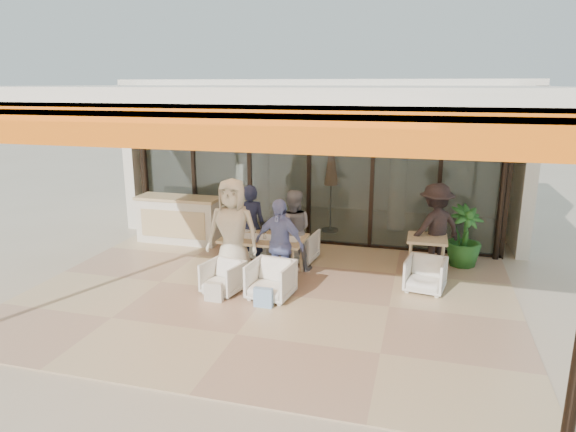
{
  "coord_description": "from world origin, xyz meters",
  "views": [
    {
      "loc": [
        2.42,
        -7.63,
        3.43
      ],
      "look_at": [
        0.1,
        0.9,
        1.15
      ],
      "focal_mm": 32.0,
      "sensor_mm": 36.0,
      "label": 1
    }
  ],
  "objects_px": {
    "host_counter": "(179,219)",
    "diner_periwinkle": "(279,244)",
    "chair_near_right": "(271,279)",
    "side_chair": "(425,273)",
    "chair_near_left": "(223,276)",
    "diner_cream": "(233,232)",
    "side_table": "(427,243)",
    "diner_navy": "(250,226)",
    "chair_far_left": "(259,244)",
    "diner_grey": "(293,231)",
    "standing_woman": "(435,228)",
    "potted_palm": "(464,237)",
    "chair_far_right": "(299,244)",
    "dining_table": "(264,240)"
  },
  "relations": [
    {
      "from": "dining_table",
      "to": "standing_woman",
      "type": "height_order",
      "value": "standing_woman"
    },
    {
      "from": "host_counter",
      "to": "side_table",
      "type": "height_order",
      "value": "host_counter"
    },
    {
      "from": "chair_near_right",
      "to": "side_chair",
      "type": "xyz_separation_m",
      "value": [
        2.44,
        0.97,
        -0.02
      ]
    },
    {
      "from": "host_counter",
      "to": "diner_navy",
      "type": "distance_m",
      "value": 2.28
    },
    {
      "from": "dining_table",
      "to": "chair_far_right",
      "type": "relative_size",
      "value": 2.14
    },
    {
      "from": "chair_near_left",
      "to": "diner_periwinkle",
      "type": "height_order",
      "value": "diner_periwinkle"
    },
    {
      "from": "diner_grey",
      "to": "diner_periwinkle",
      "type": "height_order",
      "value": "diner_periwinkle"
    },
    {
      "from": "side_table",
      "to": "standing_woman",
      "type": "xyz_separation_m",
      "value": [
        0.13,
        0.31,
        0.2
      ]
    },
    {
      "from": "dining_table",
      "to": "standing_woman",
      "type": "bearing_deg",
      "value": 19.7
    },
    {
      "from": "chair_near_right",
      "to": "diner_grey",
      "type": "distance_m",
      "value": 1.46
    },
    {
      "from": "diner_grey",
      "to": "side_table",
      "type": "relative_size",
      "value": 2.08
    },
    {
      "from": "dining_table",
      "to": "potted_palm",
      "type": "bearing_deg",
      "value": 22.77
    },
    {
      "from": "dining_table",
      "to": "chair_near_left",
      "type": "xyz_separation_m",
      "value": [
        -0.41,
        -0.96,
        -0.38
      ]
    },
    {
      "from": "chair_far_left",
      "to": "chair_near_left",
      "type": "xyz_separation_m",
      "value": [
        0.0,
        -1.9,
        0.01
      ]
    },
    {
      "from": "diner_periwinkle",
      "to": "side_chair",
      "type": "height_order",
      "value": "diner_periwinkle"
    },
    {
      "from": "potted_palm",
      "to": "dining_table",
      "type": "bearing_deg",
      "value": -157.23
    },
    {
      "from": "chair_far_right",
      "to": "potted_palm",
      "type": "xyz_separation_m",
      "value": [
        3.12,
        0.54,
        0.25
      ]
    },
    {
      "from": "chair_far_left",
      "to": "standing_woman",
      "type": "height_order",
      "value": "standing_woman"
    },
    {
      "from": "host_counter",
      "to": "side_chair",
      "type": "bearing_deg",
      "value": -15.33
    },
    {
      "from": "side_chair",
      "to": "diner_grey",
      "type": "bearing_deg",
      "value": 179.55
    },
    {
      "from": "chair_far_left",
      "to": "potted_palm",
      "type": "height_order",
      "value": "potted_palm"
    },
    {
      "from": "chair_far_left",
      "to": "chair_far_right",
      "type": "distance_m",
      "value": 0.84
    },
    {
      "from": "host_counter",
      "to": "side_chair",
      "type": "xyz_separation_m",
      "value": [
        5.3,
        -1.45,
        -0.2
      ]
    },
    {
      "from": "chair_near_left",
      "to": "diner_cream",
      "type": "height_order",
      "value": "diner_cream"
    },
    {
      "from": "chair_far_right",
      "to": "side_table",
      "type": "relative_size",
      "value": 0.94
    },
    {
      "from": "dining_table",
      "to": "diner_navy",
      "type": "bearing_deg",
      "value": 133.02
    },
    {
      "from": "chair_far_left",
      "to": "side_table",
      "type": "relative_size",
      "value": 0.8
    },
    {
      "from": "diner_cream",
      "to": "standing_woman",
      "type": "height_order",
      "value": "diner_cream"
    },
    {
      "from": "chair_far_right",
      "to": "diner_cream",
      "type": "xyz_separation_m",
      "value": [
        -0.84,
        -1.4,
        0.59
      ]
    },
    {
      "from": "diner_cream",
      "to": "standing_woman",
      "type": "xyz_separation_m",
      "value": [
        3.41,
        1.53,
        -0.1
      ]
    },
    {
      "from": "chair_near_left",
      "to": "chair_near_right",
      "type": "relative_size",
      "value": 0.88
    },
    {
      "from": "chair_far_right",
      "to": "side_table",
      "type": "distance_m",
      "value": 2.46
    },
    {
      "from": "diner_cream",
      "to": "diner_grey",
      "type": "bearing_deg",
      "value": 43.37
    },
    {
      "from": "diner_grey",
      "to": "diner_cream",
      "type": "relative_size",
      "value": 0.82
    },
    {
      "from": "diner_navy",
      "to": "diner_cream",
      "type": "distance_m",
      "value": 0.91
    },
    {
      "from": "diner_grey",
      "to": "potted_palm",
      "type": "relative_size",
      "value": 1.3
    },
    {
      "from": "chair_far_right",
      "to": "diner_cream",
      "type": "relative_size",
      "value": 0.37
    },
    {
      "from": "chair_near_left",
      "to": "potted_palm",
      "type": "distance_m",
      "value": 4.66
    },
    {
      "from": "diner_cream",
      "to": "side_table",
      "type": "xyz_separation_m",
      "value": [
        3.28,
        1.22,
        -0.3
      ]
    },
    {
      "from": "diner_navy",
      "to": "potted_palm",
      "type": "relative_size",
      "value": 1.34
    },
    {
      "from": "diner_grey",
      "to": "side_chair",
      "type": "height_order",
      "value": "diner_grey"
    },
    {
      "from": "diner_periwinkle",
      "to": "diner_navy",
      "type": "bearing_deg",
      "value": 146.9
    },
    {
      "from": "host_counter",
      "to": "diner_periwinkle",
      "type": "distance_m",
      "value": 3.45
    },
    {
      "from": "dining_table",
      "to": "side_chair",
      "type": "bearing_deg",
      "value": 0.26
    },
    {
      "from": "host_counter",
      "to": "potted_palm",
      "type": "xyz_separation_m",
      "value": [
        5.98,
        0.02,
        0.07
      ]
    },
    {
      "from": "chair_near_left",
      "to": "diner_cream",
      "type": "bearing_deg",
      "value": 103.16
    },
    {
      "from": "standing_woman",
      "to": "side_table",
      "type": "bearing_deg",
      "value": 30.16
    },
    {
      "from": "dining_table",
      "to": "chair_near_right",
      "type": "height_order",
      "value": "dining_table"
    },
    {
      "from": "side_chair",
      "to": "chair_near_right",
      "type": "bearing_deg",
      "value": -148.76
    },
    {
      "from": "diner_navy",
      "to": "side_chair",
      "type": "xyz_separation_m",
      "value": [
        3.28,
        -0.43,
        -0.48
      ]
    }
  ]
}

